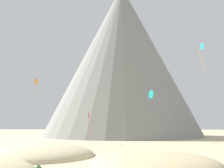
{
  "coord_description": "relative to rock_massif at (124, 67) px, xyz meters",
  "views": [
    {
      "loc": [
        6.27,
        -24.02,
        4.83
      ],
      "look_at": [
        1.5,
        44.51,
        14.77
      ],
      "focal_mm": 43.94,
      "sensor_mm": 36.0,
      "label": 1
    }
  ],
  "objects": [
    {
      "name": "kite_orange_mid",
      "position": [
        -22.84,
        -35.31,
        -12.17
      ],
      "size": [
        0.69,
        0.35,
        6.02
      ],
      "rotation": [
        0.0,
        0.0,
        2.69
      ],
      "color": "orange"
    },
    {
      "name": "kite_cyan_mid",
      "position": [
        16.62,
        -54.67,
        -8.65
      ],
      "size": [
        0.83,
        0.63,
        5.63
      ],
      "rotation": [
        0.0,
        0.0,
        4.67
      ],
      "color": "#33BCDB"
    },
    {
      "name": "dune_foreground_right",
      "position": [
        5.56,
        -73.2,
        -27.39
      ],
      "size": [
        21.14,
        21.78,
        3.03
      ],
      "primitive_type": "ellipsoid",
      "rotation": [
        0.0,
        0.0,
        0.48
      ],
      "color": "#C6B284",
      "rests_on": "ground_plane"
    },
    {
      "name": "dune_midground",
      "position": [
        -10.8,
        -65.87,
        -27.39
      ],
      "size": [
        17.86,
        20.58,
        3.75
      ],
      "primitive_type": "ellipsoid",
      "rotation": [
        0.0,
        0.0,
        3.03
      ],
      "color": "beige",
      "rests_on": "ground_plane"
    },
    {
      "name": "kite_red_low",
      "position": [
        -7.87,
        -37.9,
        -20.61
      ],
      "size": [
        0.45,
        1.69,
        5.05
      ],
      "rotation": [
        0.0,
        0.0,
        1.61
      ],
      "color": "red"
    },
    {
      "name": "kite_teal_low",
      "position": [
        8.63,
        -28.18,
        -14.25
      ],
      "size": [
        1.56,
        2.33,
        5.96
      ],
      "rotation": [
        0.0,
        0.0,
        2.1
      ],
      "color": "teal"
    },
    {
      "name": "rock_massif",
      "position": [
        0.0,
        0.0,
        0.0
      ],
      "size": [
        86.52,
        86.52,
        61.79
      ],
      "color": "gray",
      "rests_on": "ground_plane"
    }
  ]
}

